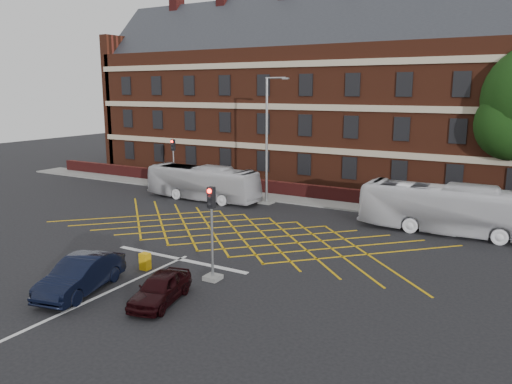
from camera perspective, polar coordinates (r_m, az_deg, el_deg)
The scene contains 16 objects.
ground at distance 28.43m, azimuth -4.29°, elevation -5.65°, with size 120.00×120.00×0.00m, color black.
victorian_building at distance 46.90m, azimuth 11.36°, elevation 10.69°, with size 51.00×12.17×20.40m.
boundary_wall at distance 39.38m, azimuth 6.38°, elevation 0.02°, with size 56.00×0.50×1.10m, color #4D1514.
far_pavement at distance 38.59m, azimuth 5.76°, elevation -0.95°, with size 60.00×3.00×0.12m, color slate.
box_junction_hatching at distance 30.03m, azimuth -2.14°, elevation -4.66°, with size 11.50×0.12×0.02m, color #CC990C.
stop_line at distance 25.76m, azimuth -8.71°, elevation -7.59°, with size 8.00×0.30×0.02m, color silver.
centre_line at distance 21.46m, azimuth -19.82°, elevation -12.21°, with size 0.15×14.00×0.02m, color silver.
bus_left at distance 38.91m, azimuth -6.12°, elevation 1.05°, with size 2.23×9.53×2.65m, color silver.
bus_right at distance 31.73m, azimuth 21.35°, elevation -1.84°, with size 2.48×10.59×2.95m, color silver.
car_navy at distance 22.60m, azimuth -19.39°, elevation -8.93°, with size 1.59×4.55×1.50m, color black.
car_maroon at distance 20.75m, azimuth -10.88°, elevation -10.74°, with size 1.43×3.57×1.22m, color black.
traffic_light_near at distance 22.38m, azimuth -5.04°, elevation -5.74°, with size 0.70×0.70×4.27m.
traffic_light_far at distance 43.42m, azimuth -9.37°, elevation 2.65°, with size 0.70×0.70×4.27m.
street_lamp at distance 37.10m, azimuth 1.31°, elevation 3.58°, with size 2.25×1.00×9.31m.
direction_signs at distance 44.54m, azimuth -9.65°, elevation 2.36°, with size 1.10×0.16×2.20m.
utility_cabinet at distance 24.54m, azimuth -12.56°, elevation -7.75°, with size 0.44×0.39×0.81m, color #DEA30D.
Camera 1 is at (15.35, -22.40, 8.43)m, focal length 35.00 mm.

